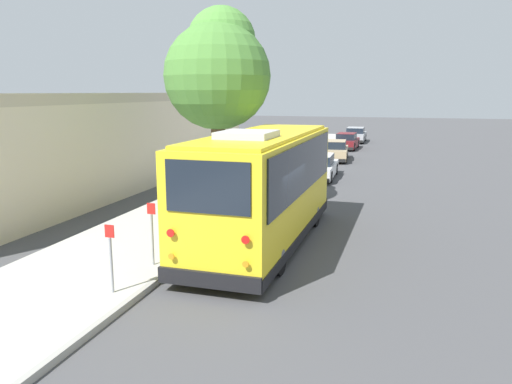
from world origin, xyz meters
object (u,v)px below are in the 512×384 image
(parked_sedan_maroon, at_px, (346,142))
(street_tree, at_px, (218,70))
(parked_sedan_tan, at_px, (335,151))
(sign_post_near, at_px, (111,258))
(parked_sedan_white, at_px, (318,167))
(sign_post_far, at_px, (152,233))
(shuttle_bus, at_px, (263,183))
(parked_sedan_silver, at_px, (355,135))

(parked_sedan_maroon, height_order, street_tree, street_tree)
(parked_sedan_tan, relative_size, sign_post_near, 2.92)
(parked_sedan_white, height_order, sign_post_near, sign_post_near)
(sign_post_near, relative_size, sign_post_far, 0.95)
(shuttle_bus, relative_size, parked_sedan_maroon, 2.00)
(street_tree, relative_size, sign_post_near, 4.86)
(parked_sedan_tan, height_order, parked_sedan_silver, parked_sedan_silver)
(shuttle_bus, relative_size, street_tree, 1.16)
(parked_sedan_tan, relative_size, sign_post_far, 2.79)
(parked_sedan_maroon, relative_size, parked_sedan_silver, 0.95)
(parked_sedan_silver, bearing_deg, sign_post_near, 176.53)
(sign_post_near, bearing_deg, parked_sedan_white, -5.78)
(parked_sedan_white, height_order, sign_post_far, sign_post_far)
(street_tree, xyz_separation_m, sign_post_far, (-6.83, -0.73, -4.28))
(parked_sedan_silver, height_order, sign_post_near, sign_post_near)
(shuttle_bus, xyz_separation_m, sign_post_far, (-2.95, 2.08, -0.87))
(parked_sedan_tan, bearing_deg, parked_sedan_white, 175.85)
(sign_post_near, bearing_deg, parked_sedan_maroon, -3.02)
(parked_sedan_white, height_order, parked_sedan_tan, parked_sedan_tan)
(parked_sedan_silver, bearing_deg, street_tree, 174.19)
(parked_sedan_maroon, bearing_deg, sign_post_far, 178.22)
(parked_sedan_tan, bearing_deg, parked_sedan_silver, -5.40)
(sign_post_far, bearing_deg, parked_sedan_white, -6.49)
(parked_sedan_white, relative_size, sign_post_near, 2.92)
(street_tree, bearing_deg, parked_sedan_maroon, -6.07)
(parked_sedan_white, relative_size, parked_sedan_maroon, 1.04)
(parked_sedan_silver, relative_size, sign_post_far, 2.81)
(parked_sedan_maroon, distance_m, street_tree, 22.94)
(parked_sedan_maroon, bearing_deg, shuttle_bus, -177.61)
(sign_post_far, bearing_deg, parked_sedan_maroon, -3.22)
(parked_sedan_silver, relative_size, street_tree, 0.61)
(parked_sedan_silver, height_order, street_tree, street_tree)
(parked_sedan_white, height_order, street_tree, street_tree)
(parked_sedan_maroon, xyz_separation_m, street_tree, (-22.33, 2.37, 4.67))
(parked_sedan_silver, distance_m, street_tree, 28.69)
(sign_post_far, bearing_deg, shuttle_bus, -35.14)
(parked_sedan_white, xyz_separation_m, parked_sedan_maroon, (14.17, 0.07, 0.00))
(shuttle_bus, distance_m, street_tree, 5.88)
(sign_post_near, height_order, sign_post_far, sign_post_far)
(shuttle_bus, distance_m, parked_sedan_tan, 19.33)
(parked_sedan_maroon, xyz_separation_m, parked_sedan_silver, (5.87, -0.16, 0.03))
(parked_sedan_white, distance_m, parked_sedan_maroon, 14.17)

